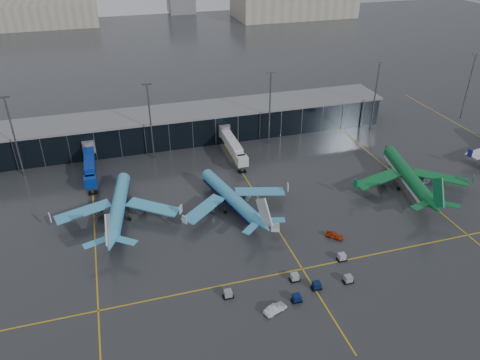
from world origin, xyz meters
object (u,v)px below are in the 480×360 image
object	(u,v)px
airliner_klm_near	(230,190)
baggage_carts	(305,282)
airliner_aer_lingus	(409,167)
service_van_white	(275,309)
mobile_airstair	(275,226)
airliner_arkefly	(118,198)
service_van_red	(334,235)

from	to	relation	value
airliner_klm_near	baggage_carts	bearing A→B (deg)	-91.32
airliner_aer_lingus	service_van_white	distance (m)	65.51
airliner_klm_near	mobile_airstair	bearing A→B (deg)	-70.12
baggage_carts	airliner_arkefly	bearing A→B (deg)	133.97
service_van_red	mobile_airstair	bearing A→B (deg)	105.10
airliner_arkefly	service_van_white	distance (m)	52.07
service_van_red	airliner_arkefly	bearing A→B (deg)	111.09
airliner_aer_lingus	service_van_white	xyz separation A→B (m)	(-54.35, -36.17, -5.42)
airliner_arkefly	service_van_white	size ratio (longest dim) A/B	7.74
airliner_arkefly	airliner_aer_lingus	xyz separation A→B (m)	(82.05, -7.63, 0.31)
baggage_carts	service_van_white	size ratio (longest dim) A/B	6.17
airliner_aer_lingus	baggage_carts	bearing A→B (deg)	-133.71
airliner_arkefly	mobile_airstair	xyz separation A→B (m)	(37.69, -16.67, -5.16)
airliner_arkefly	service_van_white	xyz separation A→B (m)	(27.70, -43.79, -5.11)
airliner_arkefly	baggage_carts	distance (m)	53.17
mobile_airstair	airliner_klm_near	bearing A→B (deg)	142.38
mobile_airstair	service_van_red	bearing A→B (deg)	-13.19
airliner_aer_lingus	baggage_carts	size ratio (longest dim) A/B	1.32
airliner_aer_lingus	baggage_carts	world-z (taller)	airliner_aer_lingus
baggage_carts	service_van_white	bearing A→B (deg)	-147.71
airliner_arkefly	airliner_klm_near	xyz separation A→B (m)	(29.27, -3.98, -0.20)
baggage_carts	mobile_airstair	size ratio (longest dim) A/B	8.24
mobile_airstair	service_van_red	world-z (taller)	mobile_airstair
baggage_carts	service_van_white	distance (m)	10.69
airliner_arkefly	airliner_aer_lingus	size ratio (longest dim) A/B	0.95
baggage_carts	service_van_red	world-z (taller)	baggage_carts
airliner_klm_near	baggage_carts	distance (m)	35.26
service_van_red	service_van_white	bearing A→B (deg)	177.20
airliner_arkefly	mobile_airstair	bearing A→B (deg)	-14.05
baggage_carts	airliner_aer_lingus	bearing A→B (deg)	33.91
mobile_airstair	service_van_red	size ratio (longest dim) A/B	0.85
airliner_klm_near	service_van_red	xyz separation A→B (m)	(21.18, -20.68, -4.99)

